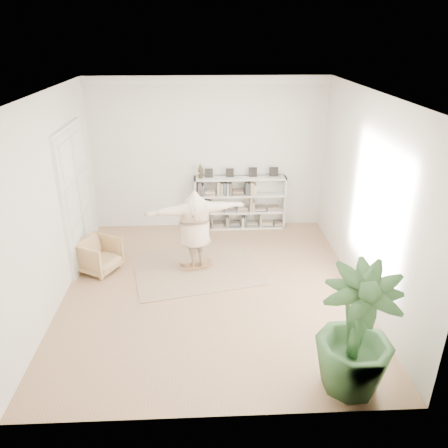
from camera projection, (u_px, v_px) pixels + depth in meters
name	position (u px, v px, depth m)	size (l,w,h in m)	color
floor	(212.00, 289.00, 8.31)	(6.00, 6.00, 0.00)	#97714E
room_shell	(207.00, 80.00, 9.55)	(6.00, 6.00, 6.00)	silver
doors	(76.00, 198.00, 8.80)	(0.09, 1.78, 2.92)	white
bookshelf	(240.00, 203.00, 10.65)	(2.20, 0.35, 1.64)	silver
armchair	(98.00, 255.00, 8.82)	(0.73, 0.75, 0.68)	tan
rug	(196.00, 268.00, 9.02)	(2.50, 2.00, 0.02)	tan
rocker_board	(196.00, 266.00, 9.00)	(0.50, 0.36, 0.10)	olive
person	(195.00, 227.00, 8.65)	(2.00, 0.54, 1.63)	beige
houseplant	(356.00, 332.00, 5.69)	(1.03, 1.03, 1.84)	#2D5329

